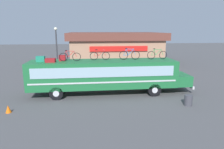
% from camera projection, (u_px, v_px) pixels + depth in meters
% --- Properties ---
extents(ground_plane, '(120.00, 120.00, 0.00)m').
position_uv_depth(ground_plane, '(103.00, 93.00, 16.98)').
color(ground_plane, '#4C4C4F').
extents(bus, '(13.42, 2.59, 2.81)m').
position_uv_depth(bus, '(106.00, 74.00, 16.64)').
color(bus, '#1E6B38').
rests_on(bus, ground).
extents(luggage_bag_1, '(0.65, 0.43, 0.43)m').
position_uv_depth(luggage_bag_1, '(41.00, 59.00, 15.85)').
color(luggage_bag_1, '#1E7F66').
rests_on(luggage_bag_1, bus).
extents(luggage_bag_2, '(0.74, 0.55, 0.29)m').
position_uv_depth(luggage_bag_2, '(50.00, 60.00, 15.60)').
color(luggage_bag_2, maroon).
rests_on(luggage_bag_2, bus).
extents(luggage_bag_3, '(0.50, 0.45, 0.46)m').
position_uv_depth(luggage_bag_3, '(62.00, 58.00, 16.26)').
color(luggage_bag_3, maroon).
rests_on(luggage_bag_3, bus).
extents(rooftop_bicycle_1, '(1.72, 0.44, 0.89)m').
position_uv_depth(rooftop_bicycle_1, '(70.00, 56.00, 16.07)').
color(rooftop_bicycle_1, black).
rests_on(rooftop_bicycle_1, bus).
extents(rooftop_bicycle_2, '(1.66, 0.44, 0.89)m').
position_uv_depth(rooftop_bicycle_2, '(100.00, 56.00, 16.64)').
color(rooftop_bicycle_2, black).
rests_on(rooftop_bicycle_2, bus).
extents(rooftop_bicycle_3, '(1.75, 0.44, 0.97)m').
position_uv_depth(rooftop_bicycle_3, '(130.00, 55.00, 16.84)').
color(rooftop_bicycle_3, black).
rests_on(rooftop_bicycle_3, bus).
extents(rooftop_bicycle_4, '(1.74, 0.44, 0.91)m').
position_uv_depth(rooftop_bicycle_4, '(157.00, 55.00, 17.16)').
color(rooftop_bicycle_4, black).
rests_on(rooftop_bicycle_4, bus).
extents(roadside_building, '(14.48, 10.57, 4.81)m').
position_uv_depth(roadside_building, '(114.00, 47.00, 32.42)').
color(roadside_building, tan).
rests_on(roadside_building, ground).
extents(trash_bin, '(0.56, 0.56, 0.75)m').
position_uv_depth(trash_bin, '(188.00, 100.00, 14.27)').
color(trash_bin, '#3F3F47').
rests_on(trash_bin, ground).
extents(traffic_cone, '(0.37, 0.37, 0.50)m').
position_uv_depth(traffic_cone, '(8.00, 109.00, 13.04)').
color(traffic_cone, orange).
rests_on(traffic_cone, ground).
extents(street_lamp, '(0.31, 0.31, 5.52)m').
position_uv_depth(street_lamp, '(57.00, 50.00, 20.75)').
color(street_lamp, '#38383D').
rests_on(street_lamp, ground).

